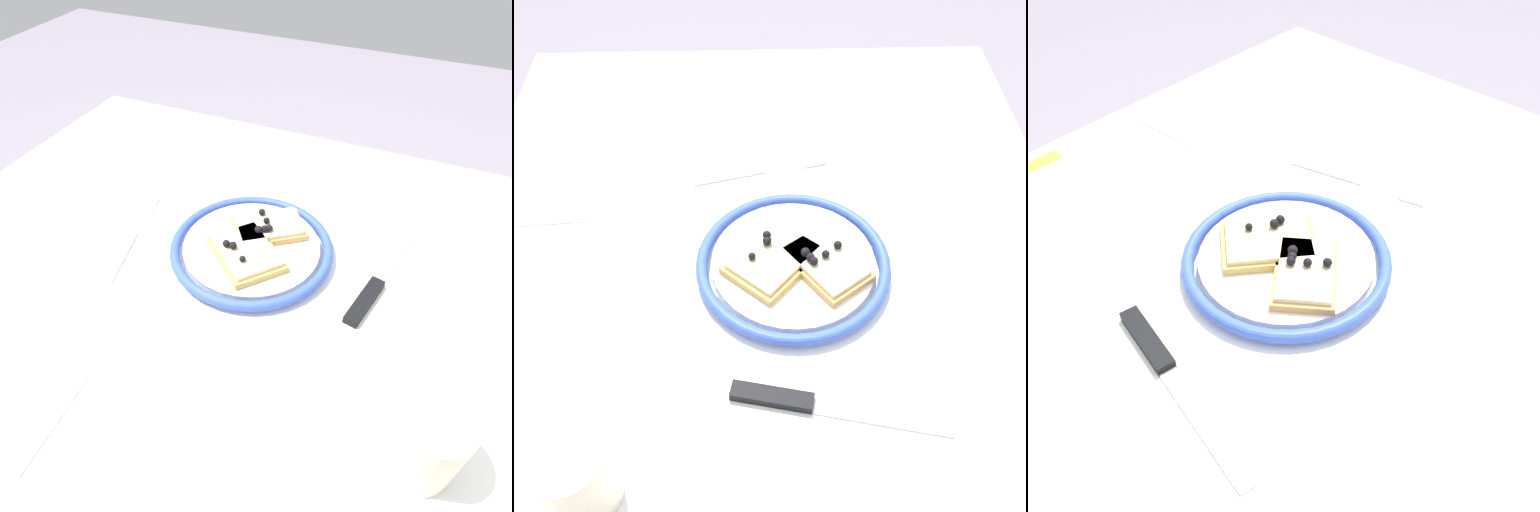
% 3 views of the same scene
% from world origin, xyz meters
% --- Properties ---
extents(ground_plane, '(6.00, 6.00, 0.00)m').
position_xyz_m(ground_plane, '(0.00, 0.00, 0.00)').
color(ground_plane, slate).
extents(dining_table, '(1.14, 0.81, 0.71)m').
position_xyz_m(dining_table, '(0.00, 0.00, 0.63)').
color(dining_table, white).
rests_on(dining_table, ground_plane).
extents(plate, '(0.25, 0.25, 0.02)m').
position_xyz_m(plate, '(-0.04, 0.03, 0.72)').
color(plate, white).
rests_on(plate, dining_table).
extents(pizza_slice_near, '(0.14, 0.13, 0.03)m').
position_xyz_m(pizza_slice_near, '(-0.04, 0.01, 0.73)').
color(pizza_slice_near, tan).
rests_on(pizza_slice_near, plate).
extents(pizza_slice_far, '(0.13, 0.12, 0.03)m').
position_xyz_m(pizza_slice_far, '(-0.03, 0.07, 0.73)').
color(pizza_slice_far, tan).
rests_on(pizza_slice_far, plate).
extents(knife, '(0.07, 0.24, 0.01)m').
position_xyz_m(knife, '(0.14, 0.03, 0.71)').
color(knife, silver).
rests_on(knife, dining_table).
extents(fork, '(0.06, 0.20, 0.00)m').
position_xyz_m(fork, '(-0.23, -0.00, 0.71)').
color(fork, silver).
rests_on(fork, dining_table).
extents(cup, '(0.08, 0.08, 0.09)m').
position_xyz_m(cup, '(0.23, -0.18, 0.75)').
color(cup, beige).
rests_on(cup, dining_table).
extents(napkin, '(0.13, 0.13, 0.00)m').
position_xyz_m(napkin, '(-0.20, -0.30, 0.71)').
color(napkin, white).
rests_on(napkin, dining_table).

